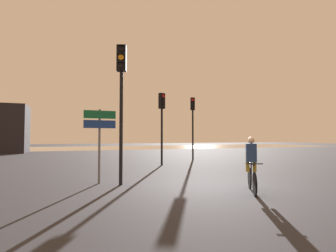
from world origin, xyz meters
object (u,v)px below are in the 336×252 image
object	(u,v)px
traffic_light_center	(162,115)
direction_sign_post	(100,132)
traffic_light_far_right	(193,117)
traffic_light_near_left	(121,88)
cyclist	(251,164)

from	to	relation	value
traffic_light_center	direction_sign_post	size ratio (longest dim) A/B	1.60
traffic_light_center	traffic_light_far_right	bearing A→B (deg)	-165.25
traffic_light_near_left	traffic_light_far_right	world-z (taller)	traffic_light_near_left
traffic_light_center	cyclist	bearing A→B (deg)	66.28
cyclist	traffic_light_near_left	bearing A→B (deg)	-5.33
traffic_light_near_left	direction_sign_post	world-z (taller)	traffic_light_near_left
cyclist	traffic_light_center	bearing A→B (deg)	-58.71
traffic_light_center	cyclist	size ratio (longest dim) A/B	2.57
traffic_light_center	traffic_light_far_right	xyz separation A→B (m)	(3.28, 2.67, 0.19)
traffic_light_far_right	traffic_light_near_left	bearing A→B (deg)	77.24
traffic_light_near_left	direction_sign_post	bearing A→B (deg)	-19.56
traffic_light_far_right	direction_sign_post	distance (m)	10.51
traffic_light_far_right	cyclist	size ratio (longest dim) A/B	2.75
traffic_light_near_left	traffic_light_center	distance (m)	6.31
direction_sign_post	cyclist	distance (m)	5.17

